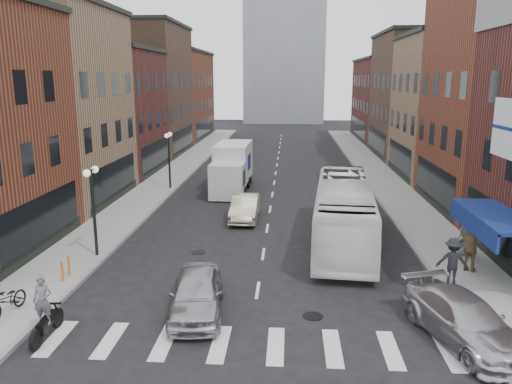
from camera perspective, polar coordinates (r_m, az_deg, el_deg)
ground at (r=18.40m, az=-0.01°, el=-12.42°), size 160.00×160.00×0.00m
sidewalk_left at (r=40.53m, az=-9.97°, el=1.62°), size 3.00×74.00×0.15m
sidewalk_right at (r=40.06m, az=14.38°, el=1.28°), size 3.00×74.00×0.15m
curb_left at (r=40.21m, az=-7.89°, el=1.50°), size 0.20×74.00×0.16m
curb_right at (r=39.82m, az=12.26°, el=1.21°), size 0.20×74.00×0.16m
crosswalk_stripes at (r=15.75m, az=-0.77°, el=-17.09°), size 12.00×2.20×0.01m
bldg_left_mid_a at (r=34.62m, az=-24.22°, el=8.95°), size 10.30×10.20×12.30m
bldg_left_mid_b at (r=43.76m, az=-17.99°, el=8.72°), size 10.30×10.20×10.30m
bldg_left_far_a at (r=54.06m, az=-13.77°, el=11.25°), size 10.30×12.20×13.30m
bldg_left_far_b at (r=67.58m, az=-10.14°, el=10.83°), size 10.30×16.20×11.30m
bldg_right_mid_b at (r=42.96m, az=22.97°, el=8.94°), size 10.30×10.20×11.30m
bldg_right_far_a at (r=53.45m, az=19.21°, el=10.36°), size 10.30×12.20×12.30m
bldg_right_far_b at (r=67.10m, az=16.02°, el=10.09°), size 10.30×16.20×10.30m
awning_blue at (r=21.28m, az=25.25°, el=-2.62°), size 1.80×5.00×0.78m
streetlamp_near at (r=22.83m, az=-18.17°, el=-0.30°), size 0.32×1.22×4.11m
streetlamp_far at (r=35.97m, az=-9.93°, el=4.79°), size 0.32×1.22×4.11m
bike_rack at (r=21.21m, az=-20.93°, el=-8.19°), size 0.08×0.68×0.80m
box_truck at (r=35.49m, az=-2.77°, el=2.74°), size 2.43×7.56×3.27m
motorcycle_rider at (r=16.92m, az=-23.05°, el=-12.26°), size 0.60×2.04×2.07m
transit_bus at (r=24.48m, az=9.98°, el=-2.26°), size 3.58×11.30×3.10m
sedan_left_near at (r=17.40m, az=-6.82°, el=-11.41°), size 2.19×4.47×1.47m
sedan_left_far at (r=28.32m, az=-1.25°, el=-1.78°), size 1.50×4.22×1.39m
curb_car at (r=16.85m, az=22.70°, el=-13.36°), size 3.30×5.18×1.40m
parked_bicycle at (r=18.91m, az=-26.54°, el=-11.07°), size 0.91×1.88×0.95m
ped_right_a at (r=20.57m, az=21.57°, el=-7.35°), size 1.31×0.92×1.84m
ped_right_b at (r=22.15m, az=23.38°, el=-5.95°), size 1.27×1.04×1.94m
ped_right_c at (r=24.08m, az=22.91°, el=-4.60°), size 1.04×0.88×1.80m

